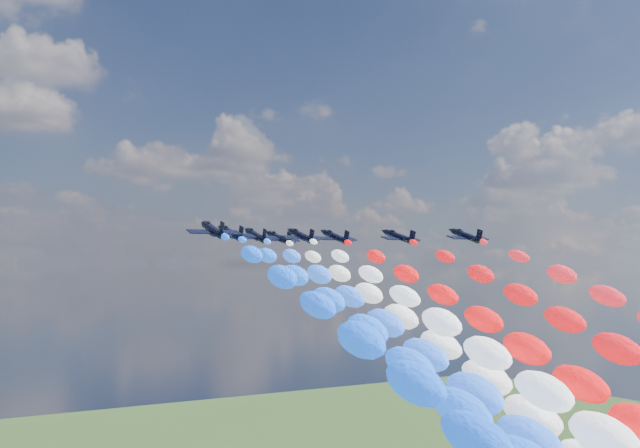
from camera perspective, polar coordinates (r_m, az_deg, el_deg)
jet_0 at (r=123.63m, az=-7.77°, el=-0.41°), size 8.93×11.82×5.26m
jet_1 at (r=137.06m, az=-6.48°, el=-0.66°), size 8.49×11.51×5.26m
jet_2 at (r=147.60m, az=-4.67°, el=-0.83°), size 8.85×11.76×5.26m
trail_2 at (r=96.45m, az=13.14°, el=-14.96°), size 6.61×126.22×55.37m
jet_3 at (r=148.53m, az=-1.37°, el=-0.85°), size 8.29×11.37×5.26m
trail_3 at (r=99.94m, az=17.84°, el=-14.47°), size 6.61×126.22×55.37m
jet_4 at (r=160.48m, az=-3.00°, el=-1.00°), size 8.82×11.74×5.26m
trail_4 at (r=109.82m, az=13.43°, el=-13.47°), size 6.61×126.22×55.37m
jet_5 at (r=154.49m, az=1.13°, el=-0.93°), size 8.50×11.51×5.26m
trail_5 at (r=107.58m, az=20.27°, el=-13.59°), size 6.61×126.22×55.37m
jet_6 at (r=154.67m, az=5.76°, el=-0.92°), size 8.99×11.86×5.26m
jet_7 at (r=151.82m, az=10.56°, el=-0.85°), size 8.98×11.86×5.26m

